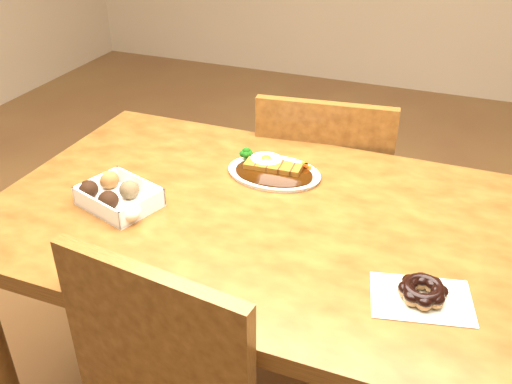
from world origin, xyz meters
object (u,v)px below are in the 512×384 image
at_px(katsu_curry_plate, 273,170).
at_px(pon_de_ring, 423,292).
at_px(table, 251,244).
at_px(chair_far, 325,200).
at_px(donut_box, 117,196).

height_order(katsu_curry_plate, pon_de_ring, katsu_curry_plate).
bearing_deg(pon_de_ring, table, 157.38).
xyz_separation_m(chair_far, katsu_curry_plate, (-0.06, -0.36, 0.28)).
distance_m(table, katsu_curry_plate, 0.21).
xyz_separation_m(table, pon_de_ring, (0.41, -0.17, 0.12)).
bearing_deg(donut_box, katsu_curry_plate, 43.40).
height_order(chair_far, pon_de_ring, chair_far).
bearing_deg(chair_far, table, 78.26).
height_order(table, pon_de_ring, pon_de_ring).
relative_size(katsu_curry_plate, pon_de_ring, 1.16).
height_order(katsu_curry_plate, donut_box, donut_box).
xyz_separation_m(chair_far, pon_de_ring, (0.37, -0.71, 0.29)).
xyz_separation_m(katsu_curry_plate, donut_box, (-0.29, -0.27, 0.01)).
bearing_deg(pon_de_ring, donut_box, 173.84).
bearing_deg(chair_far, katsu_curry_plate, 74.06).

